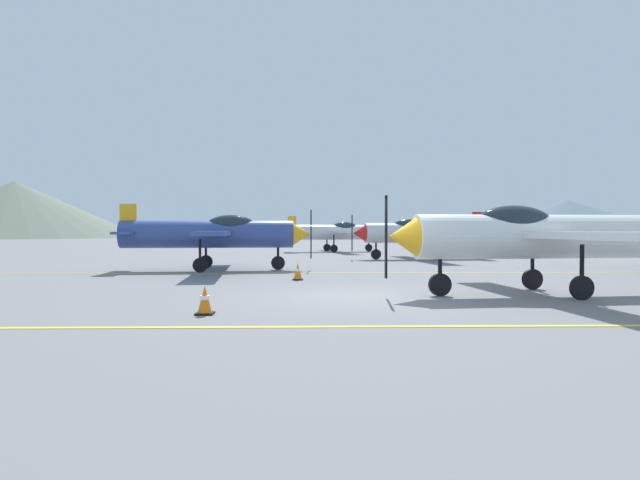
{
  "coord_description": "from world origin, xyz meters",
  "views": [
    {
      "loc": [
        -1.27,
        -13.57,
        1.71
      ],
      "look_at": [
        -0.69,
        14.0,
        1.2
      ],
      "focal_mm": 29.97,
      "sensor_mm": 36.0,
      "label": 1
    }
  ],
  "objects_px": {
    "traffic_cone_front": "(205,300)",
    "traffic_cone_side": "(298,272)",
    "airplane_back": "(337,232)",
    "airplane_mid": "(216,233)",
    "airplane_near": "(537,235)",
    "car_sedan": "(477,240)",
    "airplane_far": "(420,232)"
  },
  "relations": [
    {
      "from": "airplane_mid",
      "to": "traffic_cone_front",
      "type": "xyz_separation_m",
      "value": [
        1.86,
        -11.98,
        -1.29
      ]
    },
    {
      "from": "airplane_far",
      "to": "traffic_cone_front",
      "type": "bearing_deg",
      "value": -112.82
    },
    {
      "from": "airplane_mid",
      "to": "airplane_back",
      "type": "height_order",
      "value": "same"
    },
    {
      "from": "airplane_mid",
      "to": "traffic_cone_side",
      "type": "distance_m",
      "value": 5.94
    },
    {
      "from": "airplane_far",
      "to": "airplane_mid",
      "type": "bearing_deg",
      "value": -140.58
    },
    {
      "from": "car_sedan",
      "to": "airplane_far",
      "type": "bearing_deg",
      "value": -119.98
    },
    {
      "from": "airplane_back",
      "to": "car_sedan",
      "type": "distance_m",
      "value": 12.15
    },
    {
      "from": "airplane_far",
      "to": "traffic_cone_side",
      "type": "bearing_deg",
      "value": -117.75
    },
    {
      "from": "airplane_mid",
      "to": "traffic_cone_front",
      "type": "height_order",
      "value": "airplane_mid"
    },
    {
      "from": "airplane_near",
      "to": "traffic_cone_front",
      "type": "height_order",
      "value": "airplane_near"
    },
    {
      "from": "airplane_back",
      "to": "airplane_mid",
      "type": "bearing_deg",
      "value": -107.65
    },
    {
      "from": "traffic_cone_front",
      "to": "traffic_cone_side",
      "type": "height_order",
      "value": "same"
    },
    {
      "from": "airplane_back",
      "to": "traffic_cone_front",
      "type": "distance_m",
      "value": 31.77
    },
    {
      "from": "traffic_cone_front",
      "to": "traffic_cone_side",
      "type": "xyz_separation_m",
      "value": [
        1.73,
        7.43,
        0.0
      ]
    },
    {
      "from": "car_sedan",
      "to": "airplane_mid",
      "type": "bearing_deg",
      "value": -129.75
    },
    {
      "from": "airplane_back",
      "to": "traffic_cone_side",
      "type": "xyz_separation_m",
      "value": [
        -2.6,
        -24.02,
        -1.29
      ]
    },
    {
      "from": "airplane_near",
      "to": "airplane_back",
      "type": "bearing_deg",
      "value": 97.68
    },
    {
      "from": "airplane_mid",
      "to": "airplane_far",
      "type": "distance_m",
      "value": 13.66
    },
    {
      "from": "airplane_mid",
      "to": "car_sedan",
      "type": "distance_m",
      "value": 28.32
    },
    {
      "from": "airplane_far",
      "to": "traffic_cone_side",
      "type": "distance_m",
      "value": 15.0
    },
    {
      "from": "airplane_near",
      "to": "traffic_cone_side",
      "type": "bearing_deg",
      "value": 146.39
    },
    {
      "from": "airplane_near",
      "to": "car_sedan",
      "type": "relative_size",
      "value": 2.06
    },
    {
      "from": "car_sedan",
      "to": "traffic_cone_front",
      "type": "xyz_separation_m",
      "value": [
        -16.24,
        -33.74,
        -0.56
      ]
    },
    {
      "from": "traffic_cone_front",
      "to": "traffic_cone_side",
      "type": "distance_m",
      "value": 7.63
    },
    {
      "from": "traffic_cone_front",
      "to": "airplane_mid",
      "type": "bearing_deg",
      "value": 98.84
    },
    {
      "from": "airplane_far",
      "to": "car_sedan",
      "type": "relative_size",
      "value": 2.06
    },
    {
      "from": "airplane_back",
      "to": "traffic_cone_side",
      "type": "bearing_deg",
      "value": -96.18
    },
    {
      "from": "traffic_cone_front",
      "to": "airplane_far",
      "type": "bearing_deg",
      "value": 67.18
    },
    {
      "from": "airplane_mid",
      "to": "car_sedan",
      "type": "bearing_deg",
      "value": 50.25
    },
    {
      "from": "airplane_near",
      "to": "traffic_cone_front",
      "type": "bearing_deg",
      "value": -158.77
    },
    {
      "from": "airplane_mid",
      "to": "traffic_cone_front",
      "type": "bearing_deg",
      "value": -81.16
    },
    {
      "from": "airplane_near",
      "to": "airplane_far",
      "type": "bearing_deg",
      "value": 88.22
    }
  ]
}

